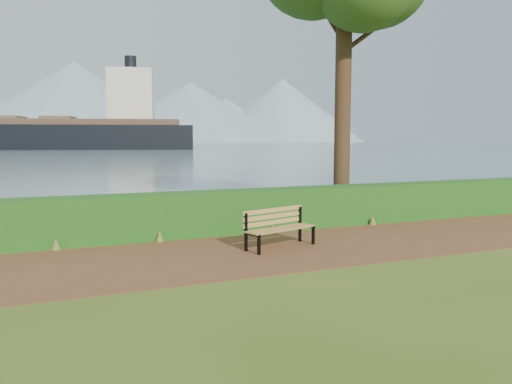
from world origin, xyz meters
name	(u,v)px	position (x,y,z in m)	size (l,w,h in m)	color
ground	(241,258)	(0.00, 0.00, 0.00)	(140.00, 140.00, 0.00)	#405A19
path	(235,254)	(0.00, 0.30, 0.01)	(40.00, 3.40, 0.01)	brown
hedge	(201,213)	(0.00, 2.60, 0.50)	(32.00, 0.85, 1.00)	#184C15
water	(52,144)	(0.00, 260.00, 0.01)	(700.00, 510.00, 0.00)	slate
mountains	(34,106)	(-9.17, 406.05, 27.70)	(585.00, 190.00, 70.00)	#7D93A7
bench	(278,225)	(1.04, 0.54, 0.47)	(1.68, 0.92, 0.81)	black
cargo_ship	(33,134)	(-5.57, 113.14, 3.43)	(76.24, 30.99, 22.99)	black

